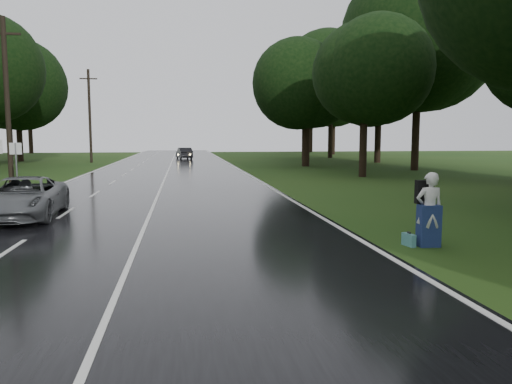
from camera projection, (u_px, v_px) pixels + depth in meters
ground at (127, 270)px, 10.32m from camera, size 160.00×160.00×0.00m
road at (164, 182)px, 29.98m from camera, size 12.00×140.00×0.04m
lane_center at (163, 182)px, 29.97m from camera, size 0.12×140.00×0.01m
grey_car at (23, 198)px, 16.58m from camera, size 2.51×5.05×1.38m
far_car at (184, 153)px, 60.46m from camera, size 2.16×4.40×1.39m
hitchhiker at (429, 212)px, 12.43m from camera, size 0.71×0.64×1.89m
suitcase at (409, 240)px, 12.52m from camera, size 0.21×0.46×0.32m
utility_pole_mid at (12, 185)px, 28.16m from camera, size 1.80×0.28×9.36m
utility_pole_far at (92, 163)px, 52.84m from camera, size 1.80×0.28×9.80m
road_sign_b at (18, 191)px, 25.25m from camera, size 0.59×0.10×2.46m
tree_left_f at (21, 161)px, 55.36m from camera, size 8.99×8.99×14.05m
tree_right_d at (362, 177)px, 34.16m from camera, size 8.48×8.48×13.24m
tree_right_e at (306, 166)px, 46.31m from camera, size 8.50×8.50×13.29m
tree_right_f at (305, 160)px, 57.94m from camera, size 9.24×9.24×14.44m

